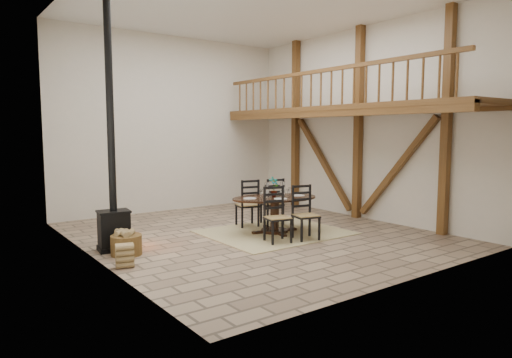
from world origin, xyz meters
TOP-DOWN VIEW (x-y plane):
  - ground at (0.00, 0.00)m, footprint 8.00×8.00m
  - room_shell at (1.19, 0.00)m, footprint 7.02×8.02m
  - rug at (0.45, -0.17)m, footprint 3.00×2.50m
  - dining_table at (0.45, -0.17)m, footprint 2.22×2.41m
  - wood_stove at (-3.00, 0.48)m, footprint 0.65×0.53m
  - log_basket at (-2.94, 0.01)m, footprint 0.57×0.57m
  - log_stack at (-3.25, -0.75)m, footprint 0.34×0.27m

SIDE VIEW (x-z plane):
  - ground at x=0.00m, z-range 0.00..0.00m
  - rug at x=0.45m, z-range 0.00..0.02m
  - log_stack at x=-3.25m, z-range 0.00..0.41m
  - log_basket at x=-2.94m, z-range -0.03..0.44m
  - dining_table at x=0.45m, z-range -0.18..1.10m
  - wood_stove at x=-3.00m, z-range -1.36..3.64m
  - room_shell at x=1.19m, z-range 0.51..5.52m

